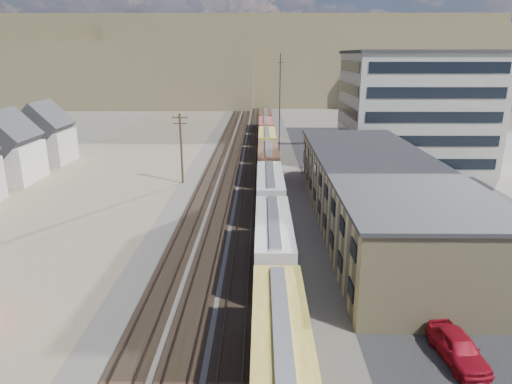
{
  "coord_description": "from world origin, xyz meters",
  "views": [
    {
      "loc": [
        2.74,
        -21.12,
        17.63
      ],
      "look_at": [
        2.19,
        27.68,
        3.0
      ],
      "focal_mm": 32.0,
      "sensor_mm": 36.0,
      "label": 1
    }
  ],
  "objects_px": {
    "parked_car_red": "(458,348)",
    "parked_car_blue": "(410,159)",
    "utility_pole_north": "(181,147)",
    "freight_train": "(269,173)"
  },
  "relations": [
    {
      "from": "parked_car_red",
      "to": "parked_car_blue",
      "type": "height_order",
      "value": "parked_car_red"
    },
    {
      "from": "parked_car_red",
      "to": "parked_car_blue",
      "type": "xyz_separation_m",
      "value": [
        13.61,
        52.83,
        -0.19
      ]
    },
    {
      "from": "utility_pole_north",
      "to": "freight_train",
      "type": "bearing_deg",
      "value": -21.59
    },
    {
      "from": "freight_train",
      "to": "parked_car_red",
      "type": "distance_m",
      "value": 36.37
    },
    {
      "from": "freight_train",
      "to": "utility_pole_north",
      "type": "bearing_deg",
      "value": 158.41
    },
    {
      "from": "freight_train",
      "to": "utility_pole_north",
      "type": "height_order",
      "value": "utility_pole_north"
    },
    {
      "from": "parked_car_red",
      "to": "freight_train",
      "type": "bearing_deg",
      "value": 100.96
    },
    {
      "from": "freight_train",
      "to": "parked_car_red",
      "type": "height_order",
      "value": "freight_train"
    },
    {
      "from": "utility_pole_north",
      "to": "parked_car_red",
      "type": "relative_size",
      "value": 1.98
    },
    {
      "from": "freight_train",
      "to": "parked_car_blue",
      "type": "distance_m",
      "value": 30.48
    }
  ]
}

